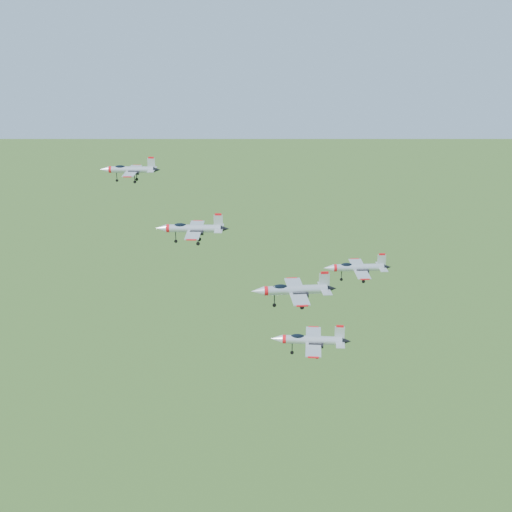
{
  "coord_description": "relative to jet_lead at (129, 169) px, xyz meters",
  "views": [
    {
      "loc": [
        8.91,
        -116.47,
        185.9
      ],
      "look_at": [
        -1.39,
        -1.64,
        144.12
      ],
      "focal_mm": 50.0,
      "sensor_mm": 36.0,
      "label": 1
    }
  ],
  "objects": [
    {
      "name": "jet_lead",
      "position": [
        0.0,
        0.0,
        0.0
      ],
      "size": [
        11.63,
        9.62,
        3.11
      ],
      "rotation": [
        0.0,
        0.0,
        0.07
      ],
      "color": "silver"
    },
    {
      "name": "jet_right_high",
      "position": [
        32.67,
        -34.9,
        -9.03
      ],
      "size": [
        12.48,
        10.47,
        3.35
      ],
      "rotation": [
        0.0,
        0.0,
        0.18
      ],
      "color": "silver"
    },
    {
      "name": "jet_right_low",
      "position": [
        35.22,
        -22.45,
        -23.18
      ],
      "size": [
        13.52,
        11.1,
        3.62
      ],
      "rotation": [
        0.0,
        0.0,
        0.01
      ],
      "color": "silver"
    },
    {
      "name": "jet_left_high",
      "position": [
        14.43,
        -15.38,
        -6.44
      ],
      "size": [
        12.76,
        10.54,
        3.41
      ],
      "rotation": [
        0.0,
        0.0,
        0.06
      ],
      "color": "silver"
    },
    {
      "name": "jet_left_low",
      "position": [
        43.51,
        -3.56,
        -17.09
      ],
      "size": [
        12.92,
        10.78,
        3.45
      ],
      "rotation": [
        0.0,
        0.0,
        0.14
      ],
      "color": "silver"
    }
  ]
}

